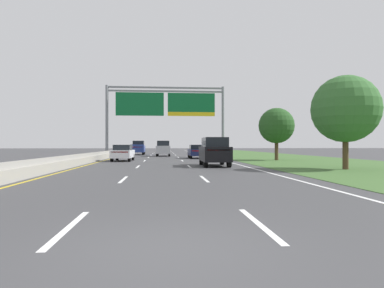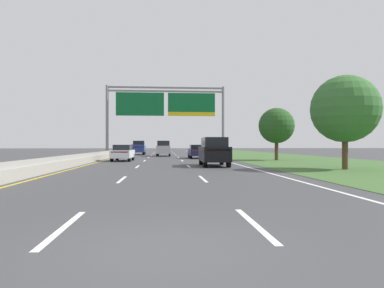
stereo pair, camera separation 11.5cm
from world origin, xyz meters
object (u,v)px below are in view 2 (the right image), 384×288
object	(u,v)px
car_silver_centre_lane_suv	(164,148)
roadside_tree_near	(345,109)
overhead_sign_gantry	(166,107)
roadside_tree_mid	(277,126)
car_navy_right_lane_sedan	(197,151)
car_black_right_lane_suv	(214,151)
pickup_truck_blue	(139,148)
car_white_left_lane_sedan	(123,153)

from	to	relation	value
car_silver_centre_lane_suv	roadside_tree_near	world-z (taller)	roadside_tree_near
overhead_sign_gantry	roadside_tree_mid	size ratio (longest dim) A/B	2.84
overhead_sign_gantry	car_silver_centre_lane_suv	xyz separation A→B (m)	(-0.30, 4.01, -5.29)
car_navy_right_lane_sedan	roadside_tree_near	size ratio (longest dim) A/B	0.74
car_navy_right_lane_sedan	car_black_right_lane_suv	size ratio (longest dim) A/B	0.93
overhead_sign_gantry	pickup_truck_blue	distance (m)	12.87
overhead_sign_gantry	roadside_tree_near	size ratio (longest dim) A/B	2.52
overhead_sign_gantry	car_silver_centre_lane_suv	bearing A→B (deg)	94.26
car_black_right_lane_suv	roadside_tree_near	world-z (taller)	roadside_tree_near
overhead_sign_gantry	roadside_tree_mid	bearing A→B (deg)	-41.42
roadside_tree_near	car_silver_centre_lane_suv	bearing A→B (deg)	113.39
car_white_left_lane_sedan	roadside_tree_near	size ratio (longest dim) A/B	0.74
car_black_right_lane_suv	roadside_tree_near	xyz separation A→B (m)	(7.76, -4.26, 2.75)
car_navy_right_lane_sedan	roadside_tree_mid	bearing A→B (deg)	-127.65
overhead_sign_gantry	roadside_tree_near	distance (m)	25.31
car_navy_right_lane_sedan	car_black_right_lane_suv	world-z (taller)	car_black_right_lane_suv
pickup_truck_blue	car_silver_centre_lane_suv	bearing A→B (deg)	-150.77
car_black_right_lane_suv	car_silver_centre_lane_suv	bearing A→B (deg)	10.49
pickup_truck_blue	roadside_tree_mid	bearing A→B (deg)	-143.97
car_silver_centre_lane_suv	car_black_right_lane_suv	world-z (taller)	same
car_white_left_lane_sedan	car_navy_right_lane_sedan	distance (m)	9.67
pickup_truck_blue	roadside_tree_near	bearing A→B (deg)	-155.71
roadside_tree_mid	car_black_right_lane_suv	bearing A→B (deg)	-131.79
car_white_left_lane_sedan	roadside_tree_near	distance (m)	20.26
overhead_sign_gantry	roadside_tree_mid	distance (m)	15.04
overhead_sign_gantry	car_black_right_lane_suv	bearing A→B (deg)	-79.37
roadside_tree_near	roadside_tree_mid	distance (m)	12.80
roadside_tree_near	car_navy_right_lane_sedan	bearing A→B (deg)	112.39
pickup_truck_blue	car_white_left_lane_sedan	xyz separation A→B (m)	(0.01, -20.69, -0.26)
overhead_sign_gantry	car_black_right_lane_suv	world-z (taller)	overhead_sign_gantry
car_silver_centre_lane_suv	car_navy_right_lane_sedan	bearing A→B (deg)	-153.24
overhead_sign_gantry	car_navy_right_lane_sedan	size ratio (longest dim) A/B	3.42
car_white_left_lane_sedan	overhead_sign_gantry	bearing A→B (deg)	-21.91
car_navy_right_lane_sedan	car_white_left_lane_sedan	bearing A→B (deg)	126.21
pickup_truck_blue	roadside_tree_mid	distance (m)	25.85
overhead_sign_gantry	car_silver_centre_lane_suv	size ratio (longest dim) A/B	3.18
pickup_truck_blue	roadside_tree_mid	world-z (taller)	roadside_tree_mid
car_silver_centre_lane_suv	overhead_sign_gantry	bearing A→B (deg)	-174.61
roadside_tree_near	roadside_tree_mid	world-z (taller)	roadside_tree_near
car_silver_centre_lane_suv	roadside_tree_near	xyz separation A→B (m)	(11.49, -26.57, 2.75)
car_black_right_lane_suv	pickup_truck_blue	bearing A→B (deg)	15.71
car_navy_right_lane_sedan	roadside_tree_mid	world-z (taller)	roadside_tree_mid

